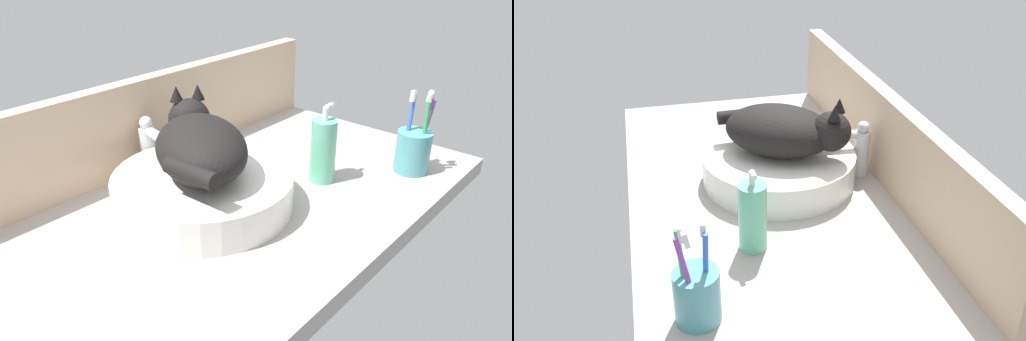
% 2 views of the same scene
% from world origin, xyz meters
% --- Properties ---
extents(ground_plane, '(1.10, 0.60, 0.04)m').
position_xyz_m(ground_plane, '(0.00, 0.00, -0.02)').
color(ground_plane, '#9E9993').
extents(backsplash_panel, '(1.10, 0.04, 0.20)m').
position_xyz_m(backsplash_panel, '(0.00, 0.28, 0.10)').
color(backsplash_panel, '#CCAD8C').
rests_on(backsplash_panel, ground_plane).
extents(sink_basin, '(0.35, 0.35, 0.07)m').
position_xyz_m(sink_basin, '(-0.04, 0.04, 0.04)').
color(sink_basin, silver).
rests_on(sink_basin, ground_plane).
extents(cat, '(0.28, 0.30, 0.14)m').
position_xyz_m(cat, '(-0.03, 0.05, 0.13)').
color(cat, black).
rests_on(cat, sink_basin).
extents(faucet, '(0.04, 0.12, 0.14)m').
position_xyz_m(faucet, '(-0.02, 0.22, 0.07)').
color(faucet, silver).
rests_on(faucet, ground_plane).
extents(soap_dispenser, '(0.05, 0.05, 0.17)m').
position_xyz_m(soap_dispenser, '(0.21, -0.07, 0.07)').
color(soap_dispenser, '#60B793').
rests_on(soap_dispenser, ground_plane).
extents(toothbrush_cup, '(0.08, 0.08, 0.19)m').
position_xyz_m(toothbrush_cup, '(0.38, -0.20, 0.05)').
color(toothbrush_cup, teal).
rests_on(toothbrush_cup, ground_plane).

